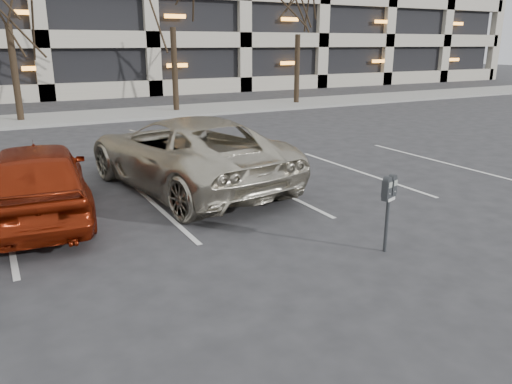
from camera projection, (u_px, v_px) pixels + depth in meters
ground at (264, 226)px, 9.27m from camera, size 140.00×140.00×0.00m
sidewalk at (93, 116)px, 22.75m from camera, size 80.00×4.00×0.12m
stall_lines at (153, 203)px, 10.57m from camera, size 16.90×5.20×0.00m
parking_meter at (389, 195)px, 7.85m from camera, size 0.34×0.22×1.25m
suv_silver at (186, 152)px, 11.54m from camera, size 3.69×6.38×1.68m
car_red at (38, 180)px, 9.44m from camera, size 2.23×4.67×1.54m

